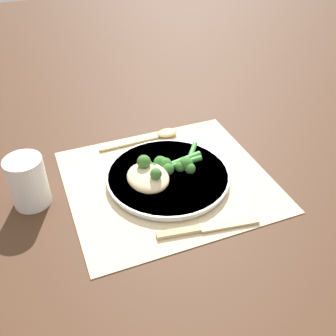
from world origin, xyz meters
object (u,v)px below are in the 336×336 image
broccoli_stalk_left (187,164)px  water_glass (28,182)px  broccoli_stalk_right (168,164)px  spoon (158,135)px  knife (207,227)px  broccoli_stalk_rear (157,167)px  chicken_fillet (148,177)px  plate (168,176)px

broccoli_stalk_left → water_glass: bearing=30.4°
broccoli_stalk_right → spoon: broccoli_stalk_right is taller
knife → broccoli_stalk_left: bearing=178.1°
broccoli_stalk_right → water_glass: 0.27m
broccoli_stalk_rear → spoon: (-0.05, -0.14, -0.02)m
broccoli_stalk_right → knife: 0.17m
broccoli_stalk_right → spoon: 0.14m
chicken_fillet → broccoli_stalk_rear: 0.04m
plate → chicken_fillet: 0.05m
plate → spoon: plate is taller
knife → spoon: bearing=-175.4°
knife → broccoli_stalk_right: bearing=-169.0°
broccoli_stalk_rear → broccoli_stalk_left: (-0.06, 0.01, -0.00)m
chicken_fillet → spoon: size_ratio=0.54×
plate → water_glass: (0.26, -0.04, 0.04)m
broccoli_stalk_right → water_glass: size_ratio=1.08×
chicken_fillet → broccoli_stalk_rear: (-0.03, -0.03, -0.00)m
plate → broccoli_stalk_right: 0.03m
plate → broccoli_stalk_right: (-0.01, -0.02, 0.02)m
plate → broccoli_stalk_right: size_ratio=2.31×
chicken_fillet → knife: size_ratio=0.54×
chicken_fillet → broccoli_stalk_right: same height
chicken_fillet → spoon: 0.19m
chicken_fillet → water_glass: bearing=-12.6°
broccoli_stalk_left → knife: (0.03, 0.15, -0.02)m
broccoli_stalk_right → knife: (-0.01, 0.17, -0.02)m
plate → spoon: 0.16m
plate → water_glass: size_ratio=2.49×
chicken_fillet → broccoli_stalk_left: size_ratio=1.02×
chicken_fillet → water_glass: (0.21, -0.05, 0.02)m
spoon → chicken_fillet: bearing=-27.7°
broccoli_stalk_right → plate: bearing=147.4°
plate → broccoli_stalk_rear: size_ratio=1.86×
spoon → water_glass: (0.30, 0.12, 0.04)m
broccoli_stalk_left → knife: broccoli_stalk_left is taller
broccoli_stalk_left → water_glass: water_glass is taller
plate → broccoli_stalk_left: size_ratio=2.51×
plate → spoon: bearing=-102.8°
broccoli_stalk_left → broccoli_stalk_rear: bearing=25.7°
broccoli_stalk_rear → water_glass: bearing=80.6°
spoon → water_glass: bearing=-69.9°
plate → spoon: (-0.03, -0.15, -0.00)m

